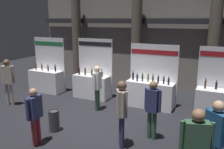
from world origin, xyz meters
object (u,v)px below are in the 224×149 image
visitor_3 (97,85)px  visitor_4 (8,78)px  trash_bin (54,121)px  exhibitor_booth_2 (150,92)px  visitor_1 (196,145)px  exhibitor_booth_1 (92,84)px  visitor_5 (216,133)px  visitor_7 (35,112)px  exhibitor_booth_3 (220,102)px  visitor_0 (153,105)px  exhibitor_booth_0 (47,78)px  visitor_2 (122,108)px

visitor_3 → visitor_4: (-3.35, -1.08, 0.12)m
trash_bin → exhibitor_booth_2: bearing=58.1°
exhibitor_booth_2 → visitor_1: bearing=-63.2°
exhibitor_booth_2 → trash_bin: (-2.02, -3.24, -0.28)m
trash_bin → visitor_4: (-3.01, 0.98, 0.78)m
exhibitor_booth_1 → visitor_1: size_ratio=1.41×
visitor_5 → visitor_7: size_ratio=1.11×
exhibitor_booth_2 → exhibitor_booth_3: 2.45m
visitor_0 → visitor_1: bearing=-45.4°
visitor_1 → exhibitor_booth_0: bearing=131.2°
exhibitor_booth_2 → visitor_3: bearing=-144.7°
exhibitor_booth_0 → visitor_2: 6.02m
exhibitor_booth_2 → visitor_4: 5.53m
exhibitor_booth_3 → visitor_2: bearing=-126.2°
visitor_1 → visitor_2: (-1.95, 1.06, 0.01)m
visitor_1 → visitor_2: 2.22m
visitor_1 → visitor_7: (-4.06, 0.15, -0.13)m
exhibitor_booth_1 → trash_bin: exhibitor_booth_1 is taller
trash_bin → visitor_5: visitor_5 is taller
visitor_0 → visitor_3: 2.75m
visitor_1 → visitor_0: bearing=107.5°
exhibitor_booth_2 → trash_bin: bearing=-121.9°
visitor_7 → exhibitor_booth_0: bearing=32.0°
trash_bin → visitor_4: bearing=162.0°
exhibitor_booth_0 → visitor_4: 2.16m
visitor_0 → visitor_4: bearing=-173.3°
visitor_4 → visitor_7: 3.61m
exhibitor_booth_2 → visitor_3: 2.08m
visitor_3 → visitor_7: 2.92m
visitor_0 → exhibitor_booth_3: bearing=62.4°
exhibitor_booth_2 → visitor_0: size_ratio=1.41×
exhibitor_booth_2 → visitor_2: 3.23m
visitor_4 → visitor_7: (3.10, -1.83, -0.17)m
visitor_7 → visitor_4: bearing=53.6°
visitor_7 → visitor_2: bearing=-72.7°
visitor_5 → exhibitor_booth_2: bearing=166.2°
visitor_7 → visitor_5: bearing=-88.8°
exhibitor_booth_1 → visitor_4: (-2.43, -2.25, 0.49)m
exhibitor_booth_3 → visitor_5: exhibitor_booth_3 is taller
exhibitor_booth_2 → trash_bin: exhibitor_booth_2 is taller
exhibitor_booth_2 → visitor_7: 4.53m
exhibitor_booth_0 → visitor_7: exhibitor_booth_0 is taller
visitor_0 → visitor_4: 5.81m
visitor_1 → visitor_3: size_ratio=1.06×
trash_bin → exhibitor_booth_0: bearing=133.9°
visitor_1 → visitor_2: bearing=132.5°
exhibitor_booth_1 → visitor_0: (3.38, -2.40, 0.38)m
exhibitor_booth_0 → visitor_5: bearing=-24.6°
visitor_4 → exhibitor_booth_0: bearing=-112.5°
exhibitor_booth_3 → visitor_4: size_ratio=1.32×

